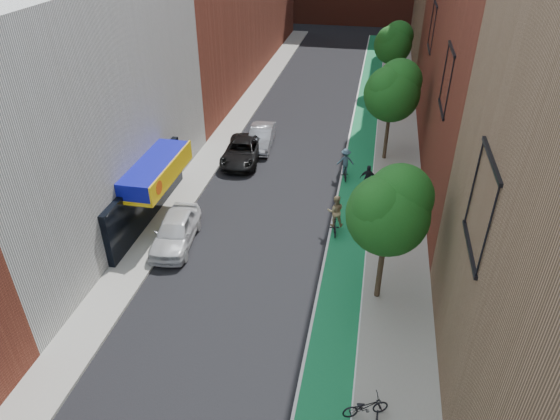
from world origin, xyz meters
The scene contains 14 objects.
bike_lane centered at (4.00, 26.00, 0.01)m, with size 2.00×68.00×0.01m, color #126941.
sidewalk_left centered at (-6.00, 26.00, 0.07)m, with size 2.00×68.00×0.15m, color gray.
sidewalk_right centered at (6.50, 26.00, 0.07)m, with size 3.00×68.00×0.15m, color gray.
building_left_white centered at (-11.00, 14.00, 6.00)m, with size 8.00×20.00×12.00m, color silver.
tree_near centered at (5.65, 10.02, 4.66)m, with size 3.40×3.36×6.42m.
tree_mid centered at (5.65, 24.02, 4.89)m, with size 3.55×3.53×6.74m.
tree_far centered at (5.65, 38.02, 4.50)m, with size 3.30×3.25×6.21m.
parked_car_white centered at (-4.60, 12.15, 0.78)m, with size 1.84×4.58×1.56m, color silver.
parked_car_black centered at (-3.74, 21.98, 0.70)m, with size 2.34×5.07×1.41m, color black.
parked_car_silver centered at (-3.00, 24.42, 0.73)m, with size 1.55×4.43×1.46m, color #9B9DA3.
cyclist_lane_near centered at (3.20, 14.83, 0.92)m, with size 0.98×1.75×2.13m.
cyclist_lane_mid centered at (4.70, 18.85, 0.75)m, with size 1.00×1.75×2.00m.
cyclist_lane_far centered at (3.20, 20.92, 0.90)m, with size 1.16×1.60×1.98m.
parked_bike_far centered at (5.40, 3.82, 0.57)m, with size 0.56×1.61×0.84m, color black.
Camera 1 is at (4.66, -7.20, 15.11)m, focal length 32.00 mm.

